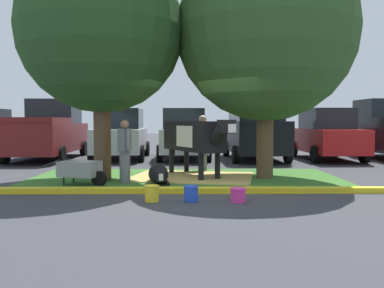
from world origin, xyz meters
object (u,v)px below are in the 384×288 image
Objects in this scene: person_handler at (203,141)px; person_visitor_near at (125,150)px; wheelbarrow at (81,169)px; cow_holstein at (195,137)px; pickup_truck_maroon at (49,131)px; shade_tree_right at (266,31)px; sedan_blue at (122,134)px; suv_black at (255,128)px; shade_tree_left at (101,30)px; calf_lying at (159,174)px; bucket_yellow at (152,193)px; bucket_blue at (191,193)px; sedan_silver at (183,134)px; bucket_pink at (238,195)px; sedan_red at (326,135)px.

person_handler reaches higher than person_visitor_near.
wheelbarrow is at bearing -137.57° from person_handler.
cow_holstein is 7.90m from pickup_truck_maroon.
shade_tree_right is 7.97m from sedan_blue.
shade_tree_right is 1.35× the size of suv_black.
shade_tree_left is 4.47× the size of calf_lying.
shade_tree_left is 7.34m from pickup_truck_maroon.
calf_lying is (1.48, -0.60, -3.59)m from shade_tree_left.
person_handler is 7.25m from pickup_truck_maroon.
suv_black reaches higher than wheelbarrow.
shade_tree_right is 5.88m from wheelbarrow.
shade_tree_right reaches higher than shade_tree_left.
pickup_truck_maroon is at bearing 122.09° from person_visitor_near.
bucket_yellow is 0.07× the size of sedan_blue.
bucket_blue is at bearing -106.87° from suv_black.
bucket_yellow is 0.07× the size of sedan_silver.
bucket_blue is at bearing -94.71° from person_handler.
bucket_yellow is 1.64m from bucket_pink.
person_visitor_near is 0.34× the size of suv_black.
sedan_red is at bearing -1.45° from pickup_truck_maroon.
shade_tree_right reaches higher than sedan_red.
suv_black reaches higher than bucket_pink.
pickup_truck_maroon is at bearing 136.95° from cow_holstein.
shade_tree_right is 3.67× the size of person_handler.
sedan_silver reaches higher than bucket_yellow.
bucket_blue is 0.90m from bucket_pink.
bucket_pink is at bearing -77.44° from cow_holstein.
pickup_truck_maroon is at bearing 122.88° from bucket_blue.
person_handler is at bearing 35.75° from shade_tree_left.
sedan_blue is (-2.88, 5.50, -0.13)m from cow_holstein.
person_visitor_near is 5.14× the size of bucket_blue.
sedan_silver is at bearing 86.75° from bucket_yellow.
cow_holstein is at bearing -62.38° from sedan_blue.
cow_holstein is 1.87× the size of person_visitor_near.
shade_tree_left is at bearing -175.94° from shade_tree_right.
cow_holstein is at bearing 87.69° from bucket_blue.
cow_holstein is 7.35m from sedan_red.
pickup_truck_maroon reaches higher than person_handler.
sedan_silver is at bearing 71.63° from shade_tree_left.
person_visitor_near reaches higher than calf_lying.
person_visitor_near is (-3.60, -0.79, -3.04)m from shade_tree_right.
wheelbarrow is 0.30× the size of pickup_truck_maroon.
cow_holstein reaches higher than wheelbarrow.
sedan_red is at bearing 41.17° from person_visitor_near.
cow_holstein is at bearing -86.09° from sedan_silver.
suv_black reaches higher than calf_lying.
suv_black is (8.22, -0.22, 0.16)m from pickup_truck_maroon.
sedan_red is at bearing 36.71° from person_handler.
wheelbarrow is 3.27m from bucket_blue.
bucket_yellow is 0.07× the size of suv_black.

